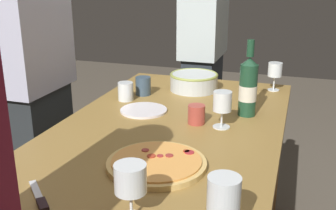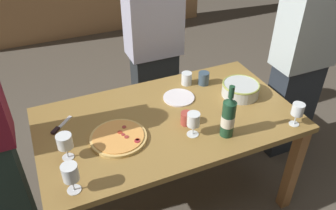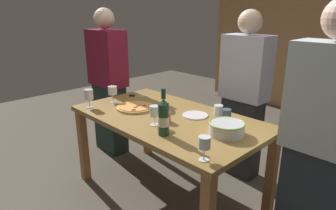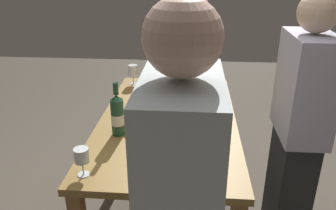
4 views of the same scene
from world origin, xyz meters
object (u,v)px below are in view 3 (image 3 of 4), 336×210
object	(u,v)px
side_plate	(195,115)
wine_bottle	(164,117)
wine_glass_far_right	(113,91)
person_guest_right	(108,83)
cup_amber	(218,110)
person_host	(322,146)
cup_ceramic	(226,115)
serving_bowl	(227,128)
pizza_knife	(136,96)
wine_glass_near_pizza	(155,112)
person_guest_left	(244,97)
dining_table	(168,127)
wine_glass_by_bottle	(204,143)
wine_glass_far_left	(89,95)
cup_spare	(166,117)
pizza	(135,107)

from	to	relation	value
side_plate	wine_bottle	bearing A→B (deg)	-77.74
wine_glass_far_right	person_guest_right	xyz separation A→B (m)	(-0.47, 0.26, -0.05)
cup_amber	person_host	distance (m)	0.88
wine_bottle	side_plate	size ratio (longest dim) A/B	1.58
cup_ceramic	serving_bowl	bearing A→B (deg)	-53.98
wine_bottle	pizza_knife	bearing A→B (deg)	153.21
wine_glass_near_pizza	person_guest_left	distance (m)	1.00
dining_table	person_host	bearing A→B (deg)	6.43
serving_bowl	wine_glass_by_bottle	world-z (taller)	wine_glass_by_bottle
serving_bowl	wine_glass_by_bottle	distance (m)	0.42
wine_glass_near_pizza	wine_glass_far_right	size ratio (longest dim) A/B	0.98
wine_glass_near_pizza	cup_amber	xyz separation A→B (m)	(0.21, 0.51, -0.06)
wine_glass_far_left	dining_table	bearing A→B (deg)	28.22
wine_bottle	wine_glass_near_pizza	xyz separation A→B (m)	(-0.18, 0.08, -0.02)
serving_bowl	wine_bottle	world-z (taller)	wine_bottle
cup_spare	person_guest_right	size ratio (longest dim) A/B	0.05
wine_glass_near_pizza	person_guest_right	xyz separation A→B (m)	(-1.17, 0.35, -0.05)
person_host	wine_glass_near_pizza	bearing A→B (deg)	10.88
dining_table	serving_bowl	world-z (taller)	serving_bowl
pizza_knife	person_guest_right	xyz separation A→B (m)	(-0.47, -0.02, 0.05)
side_plate	dining_table	bearing A→B (deg)	-132.44
pizza_knife	person_guest_left	size ratio (longest dim) A/B	0.09
serving_bowl	side_plate	bearing A→B (deg)	162.25
serving_bowl	side_plate	xyz separation A→B (m)	(-0.40, 0.13, -0.04)
person_host	person_guest_right	world-z (taller)	person_host
wine_glass_far_right	side_plate	size ratio (longest dim) A/B	0.73
cup_amber	pizza	bearing A→B (deg)	-148.38
wine_glass_near_pizza	cup_spare	bearing A→B (deg)	84.40
cup_spare	cup_amber	bearing A→B (deg)	63.90
dining_table	wine_glass_near_pizza	world-z (taller)	wine_glass_near_pizza
wine_glass_far_left	wine_glass_far_right	xyz separation A→B (m)	(0.01, 0.24, -0.01)
cup_amber	wine_bottle	bearing A→B (deg)	-92.87
pizza	side_plate	xyz separation A→B (m)	(0.49, 0.24, -0.01)
dining_table	person_host	world-z (taller)	person_host
wine_glass_far_right	person_guest_left	world-z (taller)	person_guest_left
serving_bowl	person_guest_right	bearing A→B (deg)	176.15
wine_glass_far_left	cup_ceramic	size ratio (longest dim) A/B	1.80
cup_amber	cup_spare	bearing A→B (deg)	-116.10
wine_bottle	wine_glass_far_left	bearing A→B (deg)	-175.84
wine_bottle	wine_glass_by_bottle	bearing A→B (deg)	-10.96
wine_bottle	wine_glass_near_pizza	world-z (taller)	wine_bottle
person_guest_left	person_guest_right	distance (m)	1.47
dining_table	cup_amber	size ratio (longest dim) A/B	17.98
pizza	wine_glass_far_right	size ratio (longest dim) A/B	2.13
wine_glass_near_pizza	cup_amber	bearing A→B (deg)	67.81
pizza	wine_glass_by_bottle	world-z (taller)	wine_glass_by_bottle
wine_glass_near_pizza	person_host	bearing A→B (deg)	17.31
cup_spare	person_guest_right	xyz separation A→B (m)	(-1.18, 0.25, 0.01)
serving_bowl	cup_ceramic	distance (m)	0.28
person_guest_right	pizza	bearing A→B (deg)	-8.51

